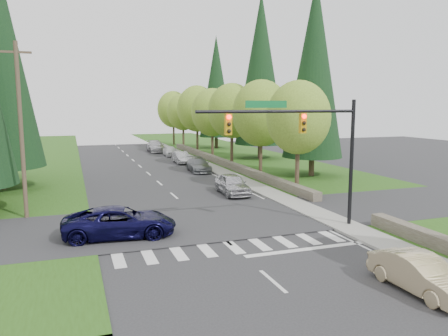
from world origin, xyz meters
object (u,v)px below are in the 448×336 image
parked_car_c (181,157)px  parked_car_e (156,147)px  parked_car_b (199,165)px  sedan_champagne (420,274)px  parked_car_a (232,184)px  suv_navy (120,222)px  parked_car_d (170,151)px

parked_car_c → parked_car_e: parked_car_e is taller
parked_car_c → parked_car_b: bearing=-88.2°
parked_car_c → sedan_champagne: bearing=-89.5°
parked_car_a → parked_car_c: size_ratio=1.11×
sedan_champagne → suv_navy: suv_navy is taller
sedan_champagne → parked_car_c: bearing=87.2°
parked_car_c → parked_car_d: (0.37, 7.45, -0.00)m
suv_navy → parked_car_e: bearing=-7.2°
parked_car_c → suv_navy: bearing=-108.9°
sedan_champagne → parked_car_d: 43.88m
suv_navy → parked_car_a: bearing=-42.0°
suv_navy → parked_car_d: suv_navy is taller
parked_car_a → suv_navy: bearing=-135.2°
sedan_champagne → parked_car_b: size_ratio=0.87×
parked_car_d → parked_car_b: bearing=-89.2°
sedan_champagne → parked_car_e: size_ratio=0.76×
parked_car_d → parked_car_c: bearing=-90.9°
suv_navy → parked_car_d: (9.94, 33.83, -0.11)m
sedan_champagne → parked_car_a: (-0.26, 18.17, 0.10)m
parked_car_a → parked_car_b: parked_car_a is taller
parked_car_d → parked_car_e: size_ratio=0.73×
suv_navy → parked_car_e: 40.49m
parked_car_a → parked_car_c: bearing=90.8°
parked_car_d → sedan_champagne: bearing=-89.1°
suv_navy → parked_car_c: (9.57, 26.38, -0.10)m
parked_car_c → parked_car_e: 13.08m
parked_car_b → parked_car_e: size_ratio=0.87×
suv_navy → parked_car_a: suv_navy is taller
suv_navy → parked_car_c: 28.06m
parked_car_a → sedan_champagne: bearing=-86.5°
parked_car_b → parked_car_e: parked_car_e is taller
parked_car_d → parked_car_e: parked_car_e is taller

